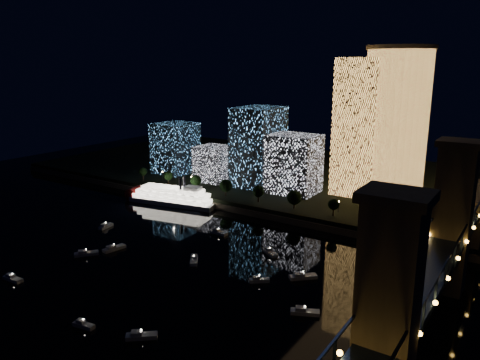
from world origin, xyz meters
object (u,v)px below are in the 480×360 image
object	(u,v)px
tower_cylindrical	(395,122)
tower_rectangular	(360,127)
truss_bridge	(413,303)
riverboat	(169,196)

from	to	relation	value
tower_cylindrical	tower_rectangular	size ratio (longest dim) A/B	1.08
truss_bridge	riverboat	distance (m)	158.32
riverboat	tower_rectangular	bearing A→B (deg)	35.39
tower_cylindrical	truss_bridge	bearing A→B (deg)	-71.93
tower_cylindrical	truss_bridge	size ratio (longest dim) A/B	0.29
truss_bridge	riverboat	xyz separation A→B (m)	(-141.62, 69.73, -12.21)
tower_cylindrical	truss_bridge	world-z (taller)	tower_cylindrical
tower_rectangular	truss_bridge	xyz separation A→B (m)	(60.12, -127.62, -24.04)
tower_rectangular	riverboat	xyz separation A→B (m)	(-81.50, -57.89, -36.26)
tower_cylindrical	truss_bridge	xyz separation A→B (m)	(43.96, -134.71, -27.05)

